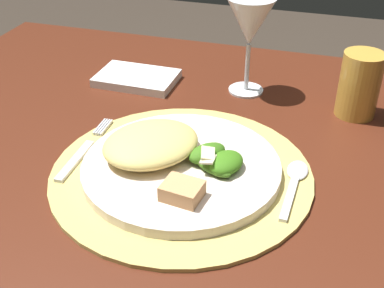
% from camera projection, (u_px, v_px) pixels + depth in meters
% --- Properties ---
extents(dining_table, '(1.10, 0.86, 0.73)m').
position_uv_depth(dining_table, '(190.00, 253.00, 0.85)').
color(dining_table, '#4C2012').
rests_on(dining_table, ground).
extents(placemat, '(0.36, 0.36, 0.01)m').
position_uv_depth(placemat, '(181.00, 173.00, 0.69)').
color(placemat, tan).
rests_on(placemat, dining_table).
extents(dinner_plate, '(0.27, 0.27, 0.01)m').
position_uv_depth(dinner_plate, '(181.00, 167.00, 0.69)').
color(dinner_plate, silver).
rests_on(dinner_plate, placemat).
extents(pasta_serving, '(0.17, 0.18, 0.03)m').
position_uv_depth(pasta_serving, '(151.00, 144.00, 0.69)').
color(pasta_serving, '#DFC76B').
rests_on(pasta_serving, dinner_plate).
extents(salad_greens, '(0.09, 0.08, 0.03)m').
position_uv_depth(salad_greens, '(215.00, 159.00, 0.67)').
color(salad_greens, '#397317').
rests_on(salad_greens, dinner_plate).
extents(bread_piece, '(0.05, 0.05, 0.02)m').
position_uv_depth(bread_piece, '(182.00, 191.00, 0.61)').
color(bread_piece, tan).
rests_on(bread_piece, dinner_plate).
extents(fork, '(0.02, 0.17, 0.00)m').
position_uv_depth(fork, '(83.00, 151.00, 0.73)').
color(fork, silver).
rests_on(fork, placemat).
extents(spoon, '(0.03, 0.13, 0.01)m').
position_uv_depth(spoon, '(295.00, 178.00, 0.67)').
color(spoon, silver).
rests_on(spoon, placemat).
extents(napkin, '(0.15, 0.10, 0.02)m').
position_uv_depth(napkin, '(137.00, 78.00, 0.94)').
color(napkin, white).
rests_on(napkin, dining_table).
extents(wine_glass, '(0.08, 0.08, 0.17)m').
position_uv_depth(wine_glass, '(250.00, 24.00, 0.84)').
color(wine_glass, silver).
rests_on(wine_glass, dining_table).
extents(amber_tumbler, '(0.07, 0.07, 0.11)m').
position_uv_depth(amber_tumbler, '(359.00, 85.00, 0.81)').
color(amber_tumbler, gold).
rests_on(amber_tumbler, dining_table).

